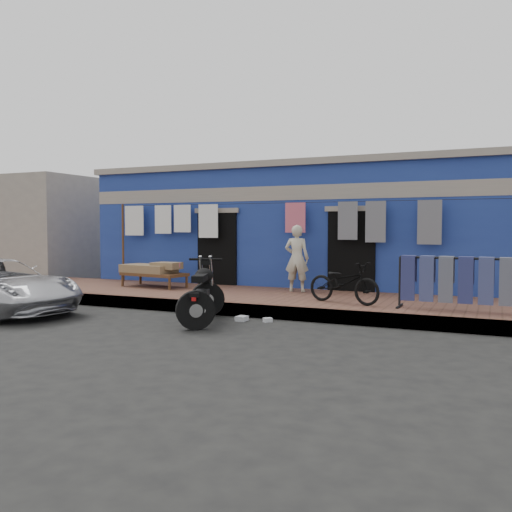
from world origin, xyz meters
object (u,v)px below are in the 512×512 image
Objects in this scene: motorcycle at (202,291)px; jeans_rack at (456,283)px; bicycle at (344,278)px; charpoy at (154,275)px; seated_person at (297,258)px.

motorcycle is 4.51m from jeans_rack.
bicycle is 5.13m from charpoy.
seated_person is 3.86m from jeans_rack.
bicycle is 0.83× the size of charpoy.
seated_person is 3.62m from charpoy.
seated_person is at bearing 156.50° from jeans_rack.
seated_person reaches higher than jeans_rack.
bicycle reaches higher than charpoy.
jeans_rack is (2.05, -0.11, 0.00)m from bicycle.
seated_person reaches higher than motorcycle.
seated_person reaches higher than charpoy.
bicycle is 0.82× the size of motorcycle.
seated_person is 0.82× the size of motorcycle.
jeans_rack reaches higher than charpoy.
motorcycle is at bearing -42.92° from charpoy.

